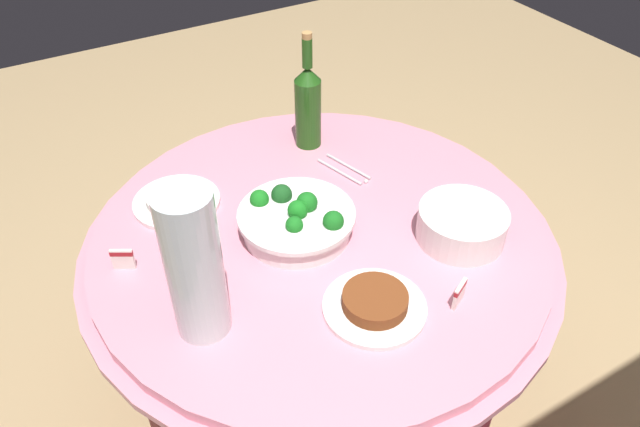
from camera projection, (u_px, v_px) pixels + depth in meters
name	position (u px, v px, depth m)	size (l,w,h in m)	color
ground_plane	(320.00, 403.00, 1.95)	(6.00, 6.00, 0.00)	tan
buffet_table	(320.00, 327.00, 1.71)	(1.16, 1.16, 0.74)	maroon
broccoli_bowl	(297.00, 220.00, 1.45)	(0.28, 0.28, 0.10)	white
plate_stack	(462.00, 224.00, 1.43)	(0.21, 0.21, 0.08)	white
wine_bottle	(308.00, 104.00, 1.68)	(0.07, 0.07, 0.34)	#205016
decorative_fruit_vase	(196.00, 274.00, 1.15)	(0.11, 0.11, 0.34)	silver
serving_tongs	(346.00, 170.00, 1.66)	(0.09, 0.17, 0.01)	silver
food_plate_rice	(176.00, 199.00, 1.54)	(0.22, 0.22, 0.03)	white
food_plate_stir_fry	(375.00, 304.00, 1.27)	(0.22, 0.22, 0.04)	white
label_placard_front	(459.00, 293.00, 1.28)	(0.05, 0.03, 0.05)	white
label_placard_mid	(123.00, 258.00, 1.36)	(0.05, 0.03, 0.05)	white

